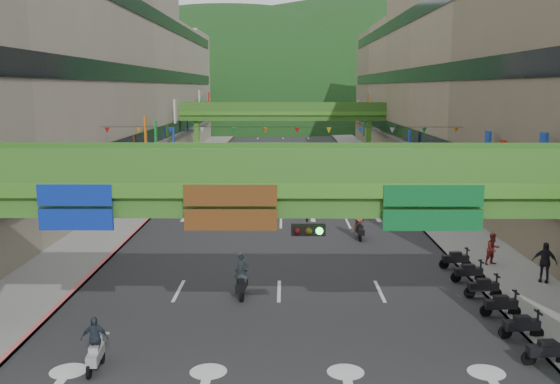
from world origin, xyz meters
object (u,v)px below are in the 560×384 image
object	(u,v)px
overpass_near	(306,205)
car_yellow	(297,153)
scooter_rider_near	(242,277)
car_silver	(231,192)
scooter_rider_mid	(360,221)
pedestrian_red	(493,252)

from	to	relation	value
overpass_near	car_yellow	distance (m)	60.17
scooter_rider_near	car_silver	world-z (taller)	scooter_rider_near
scooter_rider_mid	car_yellow	xyz separation A→B (m)	(-2.87, 43.71, -0.47)
pedestrian_red	scooter_rider_mid	bearing A→B (deg)	112.38
scooter_rider_near	scooter_rider_mid	size ratio (longest dim) A/B	0.93
scooter_rider_mid	pedestrian_red	world-z (taller)	scooter_rider_mid
overpass_near	pedestrian_red	bearing A→B (deg)	46.83
overpass_near	scooter_rider_mid	world-z (taller)	overpass_near
overpass_near	car_silver	size ratio (longest dim) A/B	7.55
scooter_rider_near	scooter_rider_mid	world-z (taller)	scooter_rider_mid
scooter_rider_mid	overpass_near	bearing A→B (deg)	-103.22
scooter_rider_near	pedestrian_red	world-z (taller)	scooter_rider_near
scooter_rider_mid	car_yellow	bearing A→B (deg)	93.76
car_yellow	pedestrian_red	world-z (taller)	pedestrian_red
scooter_rider_near	car_silver	size ratio (longest dim) A/B	0.54
pedestrian_red	overpass_near	bearing A→B (deg)	-156.95
overpass_near	car_yellow	xyz separation A→B (m)	(0.95, 59.99, -4.56)
scooter_rider_near	car_silver	bearing A→B (deg)	95.89
scooter_rider_near	car_silver	xyz separation A→B (m)	(-2.46, 23.82, -0.31)
scooter_rider_near	scooter_rider_mid	distance (m)	12.26
car_silver	pedestrian_red	size ratio (longest dim) A/B	2.30
car_silver	car_yellow	distance (m)	30.94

